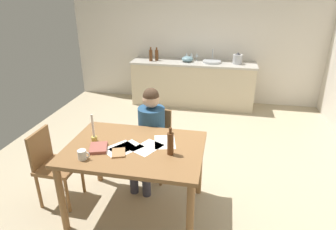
# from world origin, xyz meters

# --- Properties ---
(ground_plane) EXTENTS (5.20, 5.20, 0.04)m
(ground_plane) POSITION_xyz_m (0.00, 0.00, -0.02)
(ground_plane) COLOR tan
(wall_back) EXTENTS (5.20, 0.12, 2.60)m
(wall_back) POSITION_xyz_m (0.00, 2.60, 1.30)
(wall_back) COLOR silver
(wall_back) RESTS_ON ground
(kitchen_counter) EXTENTS (2.48, 0.64, 0.90)m
(kitchen_counter) POSITION_xyz_m (0.00, 2.24, 0.45)
(kitchen_counter) COLOR beige
(kitchen_counter) RESTS_ON ground
(dining_table) EXTENTS (1.37, 0.96, 0.79)m
(dining_table) POSITION_xyz_m (-0.20, -1.06, 0.68)
(dining_table) COLOR olive
(dining_table) RESTS_ON ground
(chair_at_table) EXTENTS (0.45, 0.45, 0.86)m
(chair_at_table) POSITION_xyz_m (-0.18, -0.34, 0.48)
(chair_at_table) COLOR olive
(chair_at_table) RESTS_ON ground
(person_seated) EXTENTS (0.38, 0.62, 1.19)m
(person_seated) POSITION_xyz_m (-0.20, -0.49, 0.68)
(person_seated) COLOR navy
(person_seated) RESTS_ON ground
(chair_side_empty) EXTENTS (0.40, 0.40, 0.86)m
(chair_side_empty) POSITION_xyz_m (-1.14, -1.07, 0.48)
(chair_side_empty) COLOR olive
(chair_side_empty) RESTS_ON ground
(coffee_mug) EXTENTS (0.12, 0.08, 0.09)m
(coffee_mug) POSITION_xyz_m (-0.60, -1.37, 0.83)
(coffee_mug) COLOR white
(coffee_mug) RESTS_ON dining_table
(candlestick) EXTENTS (0.06, 0.06, 0.30)m
(candlestick) POSITION_xyz_m (-0.64, -1.02, 0.87)
(candlestick) COLOR gold
(candlestick) RESTS_ON dining_table
(book_magazine) EXTENTS (0.22, 0.25, 0.03)m
(book_magazine) POSITION_xyz_m (-0.53, -1.17, 0.80)
(book_magazine) COLOR #9F5347
(book_magazine) RESTS_ON dining_table
(book_cookery) EXTENTS (0.17, 0.20, 0.02)m
(book_cookery) POSITION_xyz_m (-0.31, -1.21, 0.79)
(book_cookery) COLOR #A8784B
(book_cookery) RESTS_ON dining_table
(paper_letter) EXTENTS (0.34, 0.36, 0.00)m
(paper_letter) POSITION_xyz_m (-0.27, -1.10, 0.79)
(paper_letter) COLOR white
(paper_letter) RESTS_ON dining_table
(paper_bill) EXTENTS (0.28, 0.34, 0.00)m
(paper_bill) POSITION_xyz_m (0.08, -0.90, 0.79)
(paper_bill) COLOR white
(paper_bill) RESTS_ON dining_table
(paper_envelope) EXTENTS (0.35, 0.36, 0.00)m
(paper_envelope) POSITION_xyz_m (-0.34, -1.12, 0.79)
(paper_envelope) COLOR white
(paper_envelope) RESTS_ON dining_table
(paper_receipt) EXTENTS (0.32, 0.36, 0.00)m
(paper_receipt) POSITION_xyz_m (-0.07, -1.05, 0.79)
(paper_receipt) COLOR white
(paper_receipt) RESTS_ON dining_table
(wine_bottle_on_table) EXTENTS (0.06, 0.06, 0.28)m
(wine_bottle_on_table) POSITION_xyz_m (0.18, -1.12, 0.90)
(wine_bottle_on_table) COLOR #593319
(wine_bottle_on_table) RESTS_ON dining_table
(sink_unit) EXTENTS (0.36, 0.36, 0.24)m
(sink_unit) POSITION_xyz_m (0.37, 2.24, 0.92)
(sink_unit) COLOR #B2B7BC
(sink_unit) RESTS_ON kitchen_counter
(bottle_oil) EXTENTS (0.07, 0.07, 0.28)m
(bottle_oil) POSITION_xyz_m (-0.85, 2.16, 1.02)
(bottle_oil) COLOR #593319
(bottle_oil) RESTS_ON kitchen_counter
(bottle_vinegar) EXTENTS (0.07, 0.07, 0.26)m
(bottle_vinegar) POSITION_xyz_m (-0.75, 2.22, 1.01)
(bottle_vinegar) COLOR #593319
(bottle_vinegar) RESTS_ON kitchen_counter
(mixing_bowl) EXTENTS (0.23, 0.23, 0.11)m
(mixing_bowl) POSITION_xyz_m (-0.12, 2.24, 0.95)
(mixing_bowl) COLOR #668C99
(mixing_bowl) RESTS_ON kitchen_counter
(stovetop_kettle) EXTENTS (0.18, 0.18, 0.22)m
(stovetop_kettle) POSITION_xyz_m (0.85, 2.24, 1.00)
(stovetop_kettle) COLOR #B7BABF
(stovetop_kettle) RESTS_ON kitchen_counter
(wine_glass_near_sink) EXTENTS (0.07, 0.07, 0.15)m
(wine_glass_near_sink) POSITION_xyz_m (0.05, 2.39, 1.01)
(wine_glass_near_sink) COLOR silver
(wine_glass_near_sink) RESTS_ON kitchen_counter
(wine_glass_by_kettle) EXTENTS (0.07, 0.07, 0.15)m
(wine_glass_by_kettle) POSITION_xyz_m (-0.06, 2.39, 1.01)
(wine_glass_by_kettle) COLOR silver
(wine_glass_by_kettle) RESTS_ON kitchen_counter
(wine_glass_back_left) EXTENTS (0.07, 0.07, 0.15)m
(wine_glass_back_left) POSITION_xyz_m (-0.16, 2.39, 1.01)
(wine_glass_back_left) COLOR silver
(wine_glass_back_left) RESTS_ON kitchen_counter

